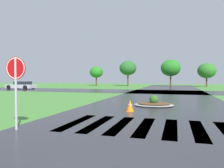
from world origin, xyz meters
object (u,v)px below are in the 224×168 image
car_dark_suv (22,85)px  stop_sign (16,76)px  traffic_cone (130,106)px  median_island (154,103)px

car_dark_suv → stop_sign: bearing=129.1°
traffic_cone → car_dark_suv: bearing=140.6°
median_island → car_dark_suv: 25.65m
stop_sign → traffic_cone: 5.94m
median_island → car_dark_suv: (-21.42, 14.09, 0.43)m
stop_sign → median_island: size_ratio=1.00×
car_dark_suv → traffic_cone: car_dark_suv is taller
traffic_cone → median_island: bearing=70.6°
median_island → car_dark_suv: bearing=146.7°
traffic_cone → stop_sign: bearing=-120.1°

